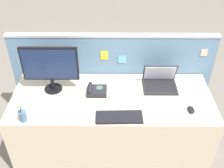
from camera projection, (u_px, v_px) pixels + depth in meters
ground_plane at (112, 145)px, 3.08m from camera, size 10.00×10.00×0.00m
desk at (112, 123)px, 2.87m from camera, size 1.96×0.79×0.71m
cubicle_divider at (112, 81)px, 3.08m from camera, size 2.17×0.08×1.17m
desktop_monitor at (50, 66)px, 2.59m from camera, size 0.54×0.18×0.48m
laptop at (160, 81)px, 2.77m from camera, size 0.34×0.26×0.23m
desk_phone at (96, 91)px, 2.69m from camera, size 0.19×0.17×0.08m
keyboard_main at (119, 117)px, 2.41m from camera, size 0.42×0.17×0.02m
computer_mouse_right_hand at (191, 110)px, 2.48m from camera, size 0.07×0.10×0.03m
pen_cup at (23, 116)px, 2.36m from camera, size 0.07×0.07×0.18m
cell_phone_white_slab at (121, 83)px, 2.82m from camera, size 0.14×0.13×0.01m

